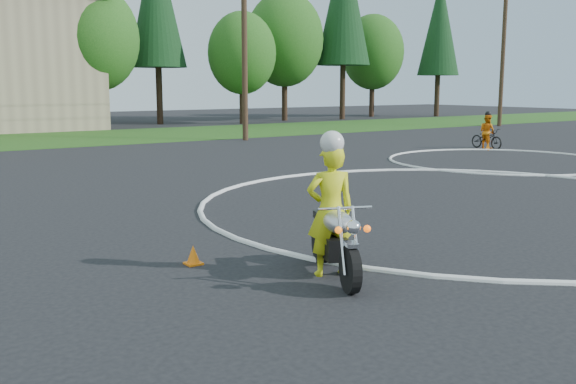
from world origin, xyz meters
TOP-DOWN VIEW (x-y plane):
  - grass_strip at (0.00, 27.00)m, footprint 120.00×10.00m
  - course_markings at (2.17, 4.35)m, footprint 19.05×19.05m
  - primary_motorcycle at (-5.98, 0.29)m, footprint 1.09×2.02m
  - rider_primary_grp at (-5.97, 0.43)m, footprint 0.81×0.68m
  - rider_second_grp at (11.31, 11.28)m, footprint 0.73×1.73m
  - traffic_cones at (4.82, 4.05)m, footprint 18.48×11.82m
  - treeline at (14.78, 34.61)m, footprint 38.20×8.10m
  - utility_poles at (5.00, 21.00)m, footprint 41.60×1.12m

SIDE VIEW (x-z plane):
  - course_markings at x=2.17m, z-range -0.05..0.07m
  - grass_strip at x=0.00m, z-range 0.00..0.02m
  - traffic_cones at x=4.82m, z-range -0.01..0.29m
  - primary_motorcycle at x=-5.98m, z-range -0.02..1.11m
  - rider_second_grp at x=11.31m, z-range -0.24..1.38m
  - rider_primary_grp at x=-5.97m, z-range -0.04..2.05m
  - utility_poles at x=5.00m, z-range 0.20..10.20m
  - treeline at x=14.78m, z-range -0.64..13.88m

